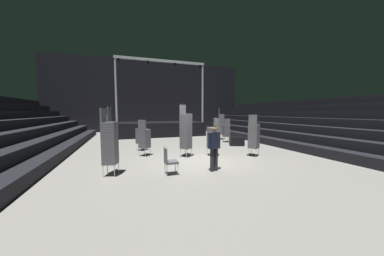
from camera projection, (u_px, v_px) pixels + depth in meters
The scene contains 16 objects.
ground_plane at pixel (198, 161), 8.85m from camera, with size 22.00×30.00×0.10m, color slate.
arena_end_wall at pixel (152, 96), 22.63m from camera, with size 22.00×0.30×8.00m, color black.
bleacher_bank_right at pixel (315, 121), 12.40m from camera, with size 5.25×24.00×3.15m.
stage_riser at pixel (160, 128), 18.09m from camera, with size 7.81×3.54×6.53m.
man_with_tie at pixel (214, 145), 7.14m from camera, with size 0.57×0.33×1.70m.
chair_stack_front_left at pixel (144, 138), 9.62m from camera, with size 0.62×0.62×1.79m.
chair_stack_front_right at pixel (110, 142), 6.61m from camera, with size 0.55×0.55×2.31m.
chair_stack_mid_left at pixel (213, 137), 9.64m from camera, with size 0.48×0.48×1.88m.
chair_stack_mid_right at pixel (226, 130), 14.04m from camera, with size 0.49×0.49×1.71m.
chair_stack_mid_centre at pixel (141, 135), 10.98m from camera, with size 0.61×0.61×1.71m.
chair_stack_rear_left at pixel (106, 129), 11.01m from camera, with size 0.57×0.57×2.48m.
chair_stack_rear_right at pixel (186, 131), 9.42m from camera, with size 0.61×0.61×2.56m.
chair_stack_rear_centre at pixel (254, 136), 9.53m from camera, with size 0.61×0.61×2.05m.
chair_stack_aisle_left at pixel (221, 124), 15.45m from camera, with size 0.60×0.60×2.48m.
equipment_road_case at pixel (237, 141), 12.65m from camera, with size 0.90×0.60×0.55m, color black.
loose_chair_near_man at pixel (169, 160), 6.74m from camera, with size 0.44×0.44×0.95m.
Camera 1 is at (-3.11, -8.12, 2.17)m, focal length 18.25 mm.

